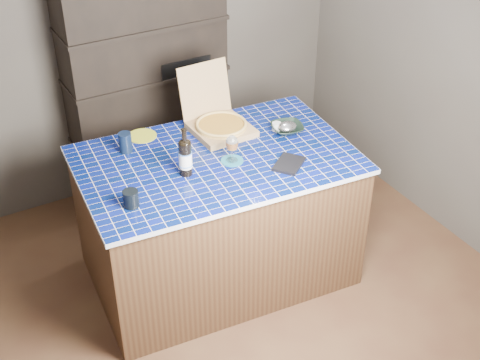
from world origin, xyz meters
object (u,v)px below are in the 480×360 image
pizza_box (219,123)px  dvd_case (289,164)px  wine_glass (232,144)px  kitchen_island (218,217)px  bowl (287,128)px  mead_bottle (185,157)px

pizza_box → dvd_case: 0.62m
wine_glass → kitchen_island: bearing=128.4°
kitchen_island → pizza_box: 0.64m
pizza_box → dvd_case: size_ratio=2.15×
pizza_box → dvd_case: bearing=-75.6°
dvd_case → bowl: bowl is taller
pizza_box → wine_glass: size_ratio=2.59×
mead_bottle → kitchen_island: bearing=16.8°
mead_bottle → pizza_box: bearing=40.8°
kitchen_island → mead_bottle: 0.65m
pizza_box → bowl: 0.46m
bowl → mead_bottle: bearing=-171.0°
wine_glass → dvd_case: wine_glass is taller
mead_bottle → dvd_case: bearing=-20.5°
pizza_box → wine_glass: 0.40m
kitchen_island → dvd_case: 0.67m
mead_bottle → bowl: bearing=9.0°
wine_glass → bowl: bearing=15.7°
dvd_case → bowl: bearing=111.9°
pizza_box → bowl: pizza_box is taller
pizza_box → mead_bottle: size_ratio=1.48×
pizza_box → bowl: (0.39, -0.24, -0.03)m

